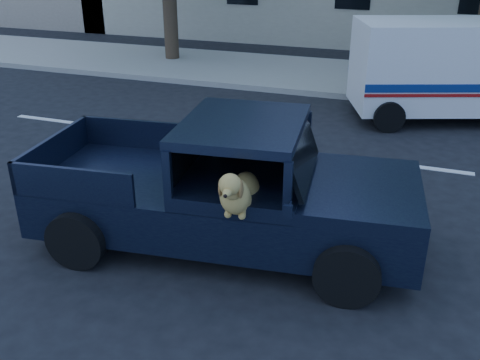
% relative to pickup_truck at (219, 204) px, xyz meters
% --- Properties ---
extents(ground, '(120.00, 120.00, 0.00)m').
position_rel_pickup_truck_xyz_m(ground, '(-1.49, 0.14, -0.58)').
color(ground, black).
rests_on(ground, ground).
extents(far_sidewalk, '(60.00, 4.00, 0.15)m').
position_rel_pickup_truck_xyz_m(far_sidewalk, '(-1.49, 9.34, -0.51)').
color(far_sidewalk, gray).
rests_on(far_sidewalk, ground).
extents(lane_stripes, '(21.60, 0.14, 0.01)m').
position_rel_pickup_truck_xyz_m(lane_stripes, '(0.51, 3.54, -0.58)').
color(lane_stripes, silver).
rests_on(lane_stripes, ground).
extents(pickup_truck, '(4.99, 2.64, 1.72)m').
position_rel_pickup_truck_xyz_m(pickup_truck, '(0.00, 0.00, 0.00)').
color(pickup_truck, black).
rests_on(pickup_truck, ground).
extents(mail_truck, '(4.23, 3.02, 2.12)m').
position_rel_pickup_truck_xyz_m(mail_truck, '(2.57, 6.55, 0.34)').
color(mail_truck, silver).
rests_on(mail_truck, ground).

